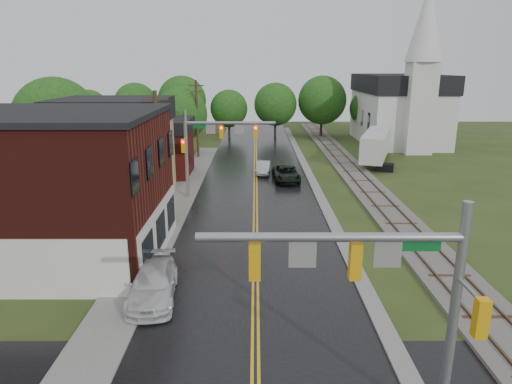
{
  "coord_description": "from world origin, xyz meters",
  "views": [
    {
      "loc": [
        0.01,
        -9.43,
        10.65
      ],
      "look_at": [
        0.03,
        16.19,
        3.5
      ],
      "focal_mm": 32.0,
      "sensor_mm": 36.0,
      "label": 1
    }
  ],
  "objects_px": {
    "church": "(402,102)",
    "utility_pole_c": "(197,118)",
    "utility_pole_b": "(158,153)",
    "semi_trailer": "(376,145)",
    "tree_left_e": "(182,115)",
    "brick_building": "(31,187)",
    "traffic_signal_near": "(381,279)",
    "pickup_white": "(153,284)",
    "construction_barrel": "(158,288)",
    "tree_left_c": "(127,124)",
    "tree_left_b": "(58,122)",
    "sedan_silver": "(263,168)",
    "suv_dark": "(286,174)",
    "traffic_signal_far": "(212,138)"
  },
  "relations": [
    {
      "from": "utility_pole_b",
      "to": "construction_barrel",
      "type": "height_order",
      "value": "utility_pole_b"
    },
    {
      "from": "brick_building",
      "to": "tree_left_b",
      "type": "bearing_deg",
      "value": 107.61
    },
    {
      "from": "tree_left_c",
      "to": "suv_dark",
      "type": "distance_m",
      "value": 18.68
    },
    {
      "from": "brick_building",
      "to": "construction_barrel",
      "type": "relative_size",
      "value": 13.01
    },
    {
      "from": "utility_pole_b",
      "to": "utility_pole_c",
      "type": "xyz_separation_m",
      "value": [
        0.0,
        22.0,
        0.0
      ]
    },
    {
      "from": "tree_left_b",
      "to": "sedan_silver",
      "type": "bearing_deg",
      "value": 11.21
    },
    {
      "from": "brick_building",
      "to": "traffic_signal_near",
      "type": "distance_m",
      "value": 20.6
    },
    {
      "from": "utility_pole_b",
      "to": "semi_trailer",
      "type": "xyz_separation_m",
      "value": [
        20.24,
        18.82,
        -2.61
      ]
    },
    {
      "from": "church",
      "to": "pickup_white",
      "type": "distance_m",
      "value": 50.54
    },
    {
      "from": "tree_left_b",
      "to": "tree_left_e",
      "type": "bearing_deg",
      "value": 57.26
    },
    {
      "from": "tree_left_c",
      "to": "brick_building",
      "type": "bearing_deg",
      "value": -86.86
    },
    {
      "from": "church",
      "to": "utility_pole_c",
      "type": "height_order",
      "value": "church"
    },
    {
      "from": "semi_trailer",
      "to": "construction_barrel",
      "type": "height_order",
      "value": "semi_trailer"
    },
    {
      "from": "utility_pole_b",
      "to": "tree_left_b",
      "type": "xyz_separation_m",
      "value": [
        -11.05,
        9.9,
        1.0
      ]
    },
    {
      "from": "construction_barrel",
      "to": "suv_dark",
      "type": "bearing_deg",
      "value": 71.61
    },
    {
      "from": "tree_left_c",
      "to": "semi_trailer",
      "type": "relative_size",
      "value": 0.7
    },
    {
      "from": "traffic_signal_far",
      "to": "semi_trailer",
      "type": "height_order",
      "value": "traffic_signal_far"
    },
    {
      "from": "tree_left_e",
      "to": "utility_pole_c",
      "type": "bearing_deg",
      "value": -42.84
    },
    {
      "from": "traffic_signal_far",
      "to": "tree_left_c",
      "type": "distance_m",
      "value": 16.56
    },
    {
      "from": "brick_building",
      "to": "traffic_signal_far",
      "type": "bearing_deg",
      "value": 53.08
    },
    {
      "from": "tree_left_b",
      "to": "tree_left_c",
      "type": "bearing_deg",
      "value": 63.44
    },
    {
      "from": "tree_left_e",
      "to": "church",
      "type": "bearing_deg",
      "value": 15.2
    },
    {
      "from": "brick_building",
      "to": "tree_left_c",
      "type": "height_order",
      "value": "brick_building"
    },
    {
      "from": "church",
      "to": "traffic_signal_far",
      "type": "relative_size",
      "value": 2.72
    },
    {
      "from": "church",
      "to": "tree_left_c",
      "type": "height_order",
      "value": "church"
    },
    {
      "from": "brick_building",
      "to": "tree_left_b",
      "type": "xyz_separation_m",
      "value": [
        -5.36,
        16.9,
        1.57
      ]
    },
    {
      "from": "tree_left_e",
      "to": "tree_left_b",
      "type": "bearing_deg",
      "value": -122.74
    },
    {
      "from": "traffic_signal_far",
      "to": "tree_left_b",
      "type": "xyz_separation_m",
      "value": [
        -14.38,
        4.9,
        0.74
      ]
    },
    {
      "from": "brick_building",
      "to": "utility_pole_c",
      "type": "xyz_separation_m",
      "value": [
        5.68,
        29.0,
        0.57
      ]
    },
    {
      "from": "tree_left_e",
      "to": "sedan_silver",
      "type": "xyz_separation_m",
      "value": [
        9.65,
        -10.31,
        -4.19
      ]
    },
    {
      "from": "traffic_signal_far",
      "to": "utility_pole_c",
      "type": "bearing_deg",
      "value": 101.09
    },
    {
      "from": "tree_left_e",
      "to": "construction_barrel",
      "type": "relative_size",
      "value": 7.42
    },
    {
      "from": "utility_pole_b",
      "to": "construction_barrel",
      "type": "xyz_separation_m",
      "value": [
        2.2,
        -12.0,
        -4.17
      ]
    },
    {
      "from": "tree_left_e",
      "to": "construction_barrel",
      "type": "xyz_separation_m",
      "value": [
        4.25,
        -35.9,
        -4.26
      ]
    },
    {
      "from": "brick_building",
      "to": "utility_pole_b",
      "type": "bearing_deg",
      "value": 50.93
    },
    {
      "from": "pickup_white",
      "to": "construction_barrel",
      "type": "xyz_separation_m",
      "value": [
        0.2,
        0.0,
        -0.19
      ]
    },
    {
      "from": "brick_building",
      "to": "utility_pole_b",
      "type": "xyz_separation_m",
      "value": [
        5.68,
        7.0,
        0.57
      ]
    },
    {
      "from": "traffic_signal_near",
      "to": "pickup_white",
      "type": "bearing_deg",
      "value": 135.96
    },
    {
      "from": "utility_pole_c",
      "to": "tree_left_e",
      "type": "xyz_separation_m",
      "value": [
        -2.05,
        1.9,
        0.09
      ]
    },
    {
      "from": "tree_left_c",
      "to": "sedan_silver",
      "type": "bearing_deg",
      "value": -16.38
    },
    {
      "from": "church",
      "to": "utility_pole_b",
      "type": "height_order",
      "value": "church"
    },
    {
      "from": "brick_building",
      "to": "construction_barrel",
      "type": "xyz_separation_m",
      "value": [
        7.89,
        -5.0,
        -3.6
      ]
    },
    {
      "from": "utility_pole_c",
      "to": "suv_dark",
      "type": "xyz_separation_m",
      "value": [
        9.71,
        -11.43,
        -4.01
      ]
    },
    {
      "from": "utility_pole_b",
      "to": "semi_trailer",
      "type": "relative_size",
      "value": 0.82
    },
    {
      "from": "church",
      "to": "sedan_silver",
      "type": "height_order",
      "value": "church"
    },
    {
      "from": "church",
      "to": "pickup_white",
      "type": "height_order",
      "value": "church"
    },
    {
      "from": "tree_left_b",
      "to": "semi_trailer",
      "type": "relative_size",
      "value": 0.88
    },
    {
      "from": "tree_left_e",
      "to": "pickup_white",
      "type": "distance_m",
      "value": 36.35
    },
    {
      "from": "sedan_silver",
      "to": "tree_left_e",
      "type": "bearing_deg",
      "value": 138.08
    },
    {
      "from": "tree_left_b",
      "to": "sedan_silver",
      "type": "distance_m",
      "value": 19.68
    }
  ]
}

